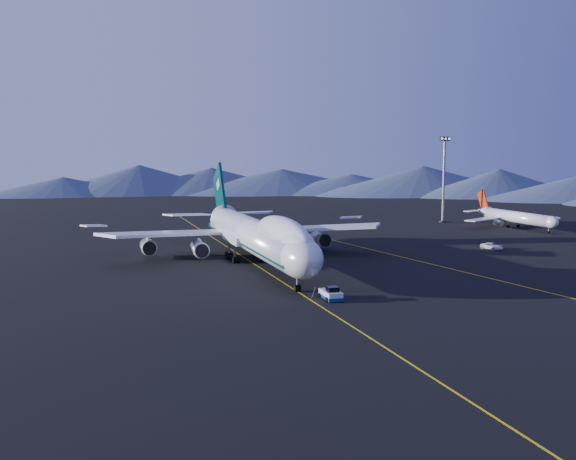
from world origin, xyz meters
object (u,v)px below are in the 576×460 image
object	(u,v)px
boeing_747	(254,234)
service_van	(492,246)
second_jet	(514,217)
floodlight_mast	(444,179)
pushback_tug	(331,295)

from	to	relation	value
boeing_747	service_van	world-z (taller)	boeing_747
second_jet	service_van	distance (m)	47.64
boeing_747	floodlight_mast	xyz separation A→B (m)	(76.06, 56.32, 7.69)
floodlight_mast	boeing_747	bearing A→B (deg)	-143.48
pushback_tug	second_jet	size ratio (longest dim) A/B	0.13
boeing_747	pushback_tug	distance (m)	33.66
boeing_747	pushback_tug	size ratio (longest dim) A/B	15.50
boeing_747	pushback_tug	world-z (taller)	boeing_747
floodlight_mast	pushback_tug	bearing A→B (deg)	-129.24
boeing_747	service_van	xyz separation A→B (m)	(55.85, 2.12, -5.07)
second_jet	floodlight_mast	xyz separation A→B (m)	(-12.05, 19.23, 10.36)
pushback_tug	boeing_747	bearing A→B (deg)	95.79
pushback_tug	service_van	world-z (taller)	pushback_tug
service_van	floodlight_mast	xyz separation A→B (m)	(20.21, 54.20, 12.76)
boeing_747	second_jet	xyz separation A→B (m)	(88.11, 37.09, -2.67)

